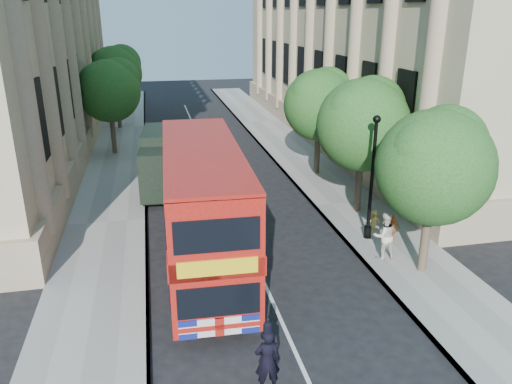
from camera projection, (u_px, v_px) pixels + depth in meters
ground at (291, 343)px, 14.40m from camera, size 120.00×120.00×0.00m
pavement_right at (348, 204)px, 24.71m from camera, size 3.50×80.00×0.12m
pavement_left at (107, 223)px, 22.44m from camera, size 3.50×80.00×0.12m
building_right at (387, 12)px, 36.12m from camera, size 12.00×38.00×18.00m
tree_right_near at (436, 161)px, 16.89m from camera, size 4.00×4.00×6.08m
tree_right_mid at (364, 120)px, 22.34m from camera, size 4.20×4.20×6.37m
tree_right_far at (320, 101)px, 27.91m from camera, size 4.00×4.00×6.15m
tree_left_far at (109, 87)px, 31.98m from camera, size 4.00×4.00×6.30m
tree_left_back at (115, 70)px, 39.25m from camera, size 4.20×4.20×6.65m
lamp_post at (371, 183)px, 20.05m from camera, size 0.32×0.32×5.16m
double_decker_bus at (204, 205)px, 17.78m from camera, size 2.95×9.91×4.54m
box_van at (166, 163)px, 26.01m from camera, size 2.75×5.76×3.19m
police_constable at (267, 361)px, 12.32m from camera, size 0.65×0.44×1.76m
woman_pedestrian at (384, 236)px, 18.80m from camera, size 0.92×0.72×1.87m
child_a at (392, 229)px, 20.17m from camera, size 0.76×0.43×1.22m
child_b at (374, 221)px, 21.34m from camera, size 0.65×0.42×0.94m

